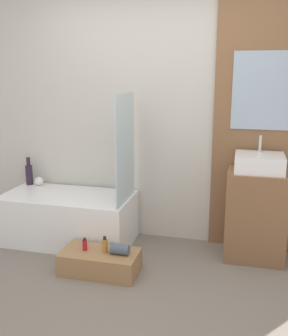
# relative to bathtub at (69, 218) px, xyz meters

# --- Properties ---
(ground_plane) EXTENTS (12.00, 12.00, 0.00)m
(ground_plane) POSITION_rel_bathtub_xyz_m (0.90, -1.20, -0.25)
(ground_plane) COLOR slate
(wall_tiled_back) EXTENTS (4.20, 0.06, 2.60)m
(wall_tiled_back) POSITION_rel_bathtub_xyz_m (0.90, 0.38, 1.05)
(wall_tiled_back) COLOR beige
(wall_tiled_back) RESTS_ON ground_plane
(wall_wood_accent) EXTENTS (0.88, 0.04, 2.60)m
(wall_wood_accent) POSITION_rel_bathtub_xyz_m (1.84, 0.33, 1.06)
(wall_wood_accent) COLOR brown
(wall_wood_accent) RESTS_ON ground_plane
(bathtub) EXTENTS (1.31, 0.67, 0.50)m
(bathtub) POSITION_rel_bathtub_xyz_m (0.00, 0.00, 0.00)
(bathtub) COLOR white
(bathtub) RESTS_ON ground_plane
(glass_shower_screen) EXTENTS (0.01, 0.56, 1.02)m
(glass_shower_screen) POSITION_rel_bathtub_xyz_m (0.62, -0.03, 0.76)
(glass_shower_screen) COLOR silver
(glass_shower_screen) RESTS_ON bathtub
(wooden_step_bench) EXTENTS (0.67, 0.35, 0.19)m
(wooden_step_bench) POSITION_rel_bathtub_xyz_m (0.54, -0.54, -0.16)
(wooden_step_bench) COLOR #997047
(wooden_step_bench) RESTS_ON ground_plane
(vanity_cabinet) EXTENTS (0.54, 0.43, 0.84)m
(vanity_cabinet) POSITION_rel_bathtub_xyz_m (1.84, 0.10, 0.17)
(vanity_cabinet) COLOR brown
(vanity_cabinet) RESTS_ON ground_plane
(sink) EXTENTS (0.43, 0.37, 0.31)m
(sink) POSITION_rel_bathtub_xyz_m (1.84, 0.10, 0.66)
(sink) COLOR white
(sink) RESTS_ON vanity_cabinet
(vase_tall_dark) EXTENTS (0.08, 0.08, 0.30)m
(vase_tall_dark) POSITION_rel_bathtub_xyz_m (-0.57, 0.25, 0.37)
(vase_tall_dark) COLOR #2D1E33
(vase_tall_dark) RESTS_ON bathtub
(vase_round_light) EXTENTS (0.09, 0.09, 0.09)m
(vase_round_light) POSITION_rel_bathtub_xyz_m (-0.45, 0.24, 0.29)
(vase_round_light) COLOR white
(vase_round_light) RESTS_ON bathtub
(bottle_soap_primary) EXTENTS (0.04, 0.04, 0.11)m
(bottle_soap_primary) POSITION_rel_bathtub_xyz_m (0.40, -0.54, -0.01)
(bottle_soap_primary) COLOR #B21928
(bottle_soap_primary) RESTS_ON wooden_step_bench
(bottle_soap_secondary) EXTENTS (0.04, 0.04, 0.15)m
(bottle_soap_secondary) POSITION_rel_bathtub_xyz_m (0.59, -0.54, 0.01)
(bottle_soap_secondary) COLOR #B2752D
(bottle_soap_secondary) RESTS_ON wooden_step_bench
(towel_roll) EXTENTS (0.16, 0.09, 0.09)m
(towel_roll) POSITION_rel_bathtub_xyz_m (0.72, -0.54, -0.01)
(towel_roll) COLOR #4C5666
(towel_roll) RESTS_ON wooden_step_bench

